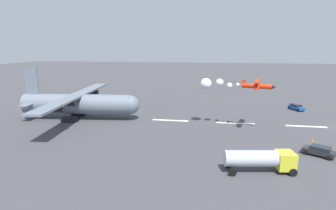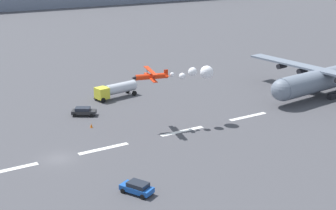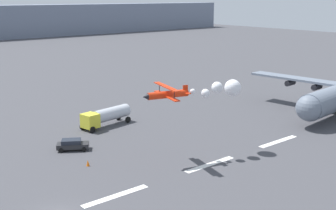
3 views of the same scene
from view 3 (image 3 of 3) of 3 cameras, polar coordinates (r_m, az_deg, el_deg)
name	(u,v)px [view 3 (image 3 of 3)]	position (r m, az deg, el deg)	size (l,w,h in m)	color
runway_stripe_4	(116,196)	(47.73, -6.82, -11.68)	(8.00, 0.90, 0.01)	white
runway_stripe_5	(210,164)	(55.82, 5.47, -7.71)	(8.00, 0.90, 0.01)	white
runway_stripe_6	(278,141)	(65.94, 14.18, -4.62)	(8.00, 0.90, 0.01)	white
stunt_biplane_red	(211,90)	(57.40, 5.61, 2.00)	(13.98, 6.54, 2.25)	red
fuel_tanker_truck	(106,116)	(71.57, -8.12, -1.39)	(9.16, 4.04, 2.90)	yellow
airport_staff_sedan	(72,144)	(61.68, -12.36, -5.03)	(4.60, 3.83, 1.52)	#262628
traffic_cone_far	(88,163)	(55.86, -10.41, -7.46)	(0.44, 0.44, 0.75)	orange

